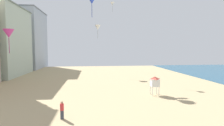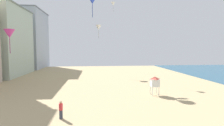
% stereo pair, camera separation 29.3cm
% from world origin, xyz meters
% --- Properties ---
extents(boardwalk_hotel_far, '(17.21, 15.39, 18.98)m').
position_xyz_m(boardwalk_hotel_far, '(-24.03, 56.07, 9.50)').
color(boardwalk_hotel_far, '#ADB7C1').
rests_on(boardwalk_hotel_far, ground).
extents(kite_flyer, '(0.34, 0.34, 1.64)m').
position_xyz_m(kite_flyer, '(-1.79, 10.17, 0.92)').
color(kite_flyer, '#383D4C').
rests_on(kite_flyer, ground).
extents(lifeguard_stand, '(1.10, 1.10, 2.55)m').
position_xyz_m(lifeguard_stand, '(9.42, 17.42, 1.84)').
color(lifeguard_stand, white).
rests_on(lifeguard_stand, ground).
extents(kite_white_delta, '(0.90, 0.90, 2.04)m').
position_xyz_m(kite_white_delta, '(5.41, 32.87, 15.92)').
color(kite_white_delta, white).
extents(kite_white_delta_3, '(1.42, 1.42, 3.22)m').
position_xyz_m(kite_white_delta_3, '(2.38, 38.39, 11.58)').
color(kite_white_delta_3, white).
extents(kite_magenta_delta, '(1.57, 1.57, 3.58)m').
position_xyz_m(kite_magenta_delta, '(-11.30, 22.32, 8.58)').
color(kite_magenta_delta, '#DB3D9E').
extents(kite_blue_delta, '(1.67, 1.67, 3.79)m').
position_xyz_m(kite_blue_delta, '(0.99, 27.97, 15.26)').
color(kite_blue_delta, blue).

